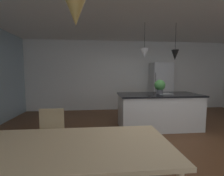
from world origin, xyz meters
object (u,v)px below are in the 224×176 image
dining_table (70,150)px  potted_plant_on_island (160,86)px  refrigerator (160,87)px  chair_far_left (50,136)px  kitchen_island (158,110)px

dining_table → potted_plant_on_island: size_ratio=5.46×
refrigerator → potted_plant_on_island: bearing=-113.5°
chair_far_left → refrigerator: (3.15, 3.36, 0.44)m
kitchen_island → refrigerator: bearing=66.0°
potted_plant_on_island → kitchen_island: bearing=180.0°
dining_table → kitchen_island: bearing=51.5°
chair_far_left → kitchen_island: (2.32, 1.50, -0.01)m
kitchen_island → refrigerator: size_ratio=1.13×
dining_table → refrigerator: refrigerator is taller
kitchen_island → potted_plant_on_island: bearing=0.0°
chair_far_left → potted_plant_on_island: (2.35, 1.50, 0.64)m
kitchen_island → chair_far_left: bearing=-147.1°
refrigerator → chair_far_left: bearing=-133.2°
chair_far_left → refrigerator: size_ratio=0.47×
dining_table → potted_plant_on_island: potted_plant_on_island is taller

